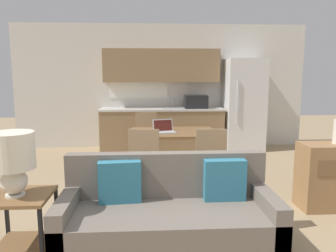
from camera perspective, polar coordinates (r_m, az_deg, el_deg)
name	(u,v)px	position (r m, az deg, el deg)	size (l,w,h in m)	color
wall_back	(161,86)	(7.32, -1.25, 6.92)	(6.40, 0.07, 2.70)	silver
kitchen_counter	(163,111)	(7.06, -0.95, 2.70)	(2.63, 0.65, 2.15)	#8E704C
refrigerator	(244,105)	(7.23, 13.05, 3.63)	(0.80, 0.73, 1.94)	white
dining_table	(173,135)	(5.16, 0.95, -1.63)	(1.34, 0.94, 0.73)	brown
couch	(168,213)	(3.16, 0.00, -14.85)	(1.95, 0.80, 0.85)	#3D2D1E
side_table	(22,216)	(3.21, -24.07, -14.06)	(0.50, 0.50, 0.58)	brown
table_lamp	(12,157)	(3.05, -25.48, -4.92)	(0.37, 0.37, 0.55)	silver
dining_chair_near_left	(145,157)	(4.40, -3.99, -5.43)	(0.47, 0.47, 0.92)	#997A56
dining_chair_near_right	(210,157)	(4.44, 7.28, -5.37)	(0.44, 0.44, 0.92)	#997A56
dining_chair_far_left	(146,135)	(5.99, -3.78, -1.58)	(0.43, 0.43, 0.92)	#997A56
laptop	(164,129)	(5.05, -0.68, -0.58)	(0.38, 0.33, 0.20)	#B7BABC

